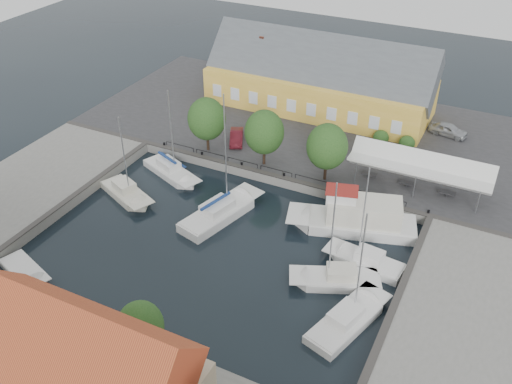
% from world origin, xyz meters
% --- Properties ---
extents(ground, '(140.00, 140.00, 0.00)m').
position_xyz_m(ground, '(0.00, 0.00, 0.00)').
color(ground, black).
rests_on(ground, ground).
extents(north_quay, '(56.00, 26.00, 1.00)m').
position_xyz_m(north_quay, '(0.00, 23.00, 0.50)').
color(north_quay, '#2D2D30').
rests_on(north_quay, ground).
extents(west_quay, '(12.00, 24.00, 1.00)m').
position_xyz_m(west_quay, '(-22.00, -2.00, 0.50)').
color(west_quay, slate).
rests_on(west_quay, ground).
extents(east_quay, '(12.00, 24.00, 1.00)m').
position_xyz_m(east_quay, '(22.00, -2.00, 0.50)').
color(east_quay, slate).
rests_on(east_quay, ground).
extents(quay_edge_fittings, '(56.00, 24.72, 0.40)m').
position_xyz_m(quay_edge_fittings, '(0.02, 4.75, 1.06)').
color(quay_edge_fittings, '#383533').
rests_on(quay_edge_fittings, north_quay).
extents(warehouse, '(28.56, 14.00, 9.55)m').
position_xyz_m(warehouse, '(-2.60, 28.36, 4.43)').
color(warehouse, gold).
rests_on(warehouse, north_quay).
extents(tent_canopy, '(14.00, 4.00, 2.83)m').
position_xyz_m(tent_canopy, '(14.00, 14.50, 3.68)').
color(tent_canopy, silver).
rests_on(tent_canopy, north_quay).
extents(quay_trees, '(18.20, 4.20, 6.30)m').
position_xyz_m(quay_trees, '(-2.00, 12.00, 4.88)').
color(quay_trees, black).
rests_on(quay_trees, north_quay).
extents(car_silver, '(4.64, 2.47, 1.50)m').
position_xyz_m(car_silver, '(14.58, 27.54, 1.75)').
color(car_silver, '#AAAEB2').
rests_on(car_silver, north_quay).
extents(car_red, '(3.09, 4.35, 1.36)m').
position_xyz_m(car_red, '(-6.97, 15.01, 1.68)').
color(car_red, '#53131C').
rests_on(car_red, north_quay).
extents(center_sailboat, '(5.17, 9.96, 13.17)m').
position_xyz_m(center_sailboat, '(-2.16, 2.59, 0.36)').
color(center_sailboat, silver).
rests_on(center_sailboat, ground).
extents(trawler, '(12.53, 6.82, 5.00)m').
position_xyz_m(trawler, '(10.22, 6.63, 1.02)').
color(trawler, silver).
rests_on(trawler, ground).
extents(east_boat_a, '(7.31, 3.17, 10.23)m').
position_xyz_m(east_boat_a, '(12.60, 1.95, 0.26)').
color(east_boat_a, silver).
rests_on(east_boat_a, ground).
extents(east_boat_b, '(7.92, 5.32, 10.54)m').
position_xyz_m(east_boat_b, '(11.18, -1.31, 0.26)').
color(east_boat_b, silver).
rests_on(east_boat_b, ground).
extents(east_boat_c, '(4.89, 8.58, 10.63)m').
position_xyz_m(east_boat_c, '(13.41, -5.30, 0.26)').
color(east_boat_c, silver).
rests_on(east_boat_c, ground).
extents(west_boat_a, '(8.21, 5.07, 10.74)m').
position_xyz_m(west_boat_a, '(-10.76, 6.96, 0.27)').
color(west_boat_a, silver).
rests_on(west_boat_a, ground).
extents(west_boat_b, '(7.38, 5.01, 9.87)m').
position_xyz_m(west_boat_b, '(-12.50, 1.40, 0.26)').
color(west_boat_b, beige).
rests_on(west_boat_b, ground).
extents(launch_sw, '(5.95, 3.77, 0.98)m').
position_xyz_m(launch_sw, '(-13.15, -11.95, 0.09)').
color(launch_sw, silver).
rests_on(launch_sw, ground).
extents(launch_nw, '(4.92, 3.25, 0.88)m').
position_xyz_m(launch_nw, '(-12.23, 8.39, 0.09)').
color(launch_nw, navy).
rests_on(launch_nw, ground).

